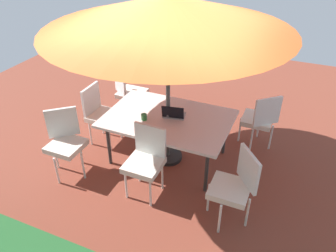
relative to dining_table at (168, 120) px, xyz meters
name	(u,v)px	position (x,y,z in m)	size (l,w,h in m)	color
ground_plane	(168,158)	(0.00, 0.00, -0.71)	(10.00, 10.00, 0.02)	brown
dining_table	(168,120)	(0.00, 0.00, 0.00)	(1.82, 1.24, 0.74)	silver
patio_umbrella	(168,13)	(0.00, 0.00, 1.53)	(3.17, 3.17, 2.44)	#4C4C4C
chair_northwest	(235,184)	(-1.20, 0.80, -0.14)	(0.58, 0.58, 0.98)	silver
chair_east	(100,112)	(1.19, -0.01, -0.14)	(0.46, 0.46, 0.98)	silver
chair_north	(146,159)	(-0.01, 0.77, -0.14)	(0.46, 0.46, 0.98)	silver
chair_southwest	(260,118)	(-1.21, -0.83, -0.14)	(0.59, 0.59, 0.98)	silver
chair_northeast	(65,140)	(1.22, 0.84, -0.14)	(0.58, 0.59, 0.98)	silver
chair_southeast	(129,91)	(1.13, -0.85, -0.14)	(0.58, 0.58, 0.98)	silver
laptop	(174,114)	(-0.07, -0.05, 0.09)	(0.36, 0.30, 0.21)	gray
cup	(144,117)	(0.29, 0.19, 0.09)	(0.08, 0.08, 0.09)	#286B33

